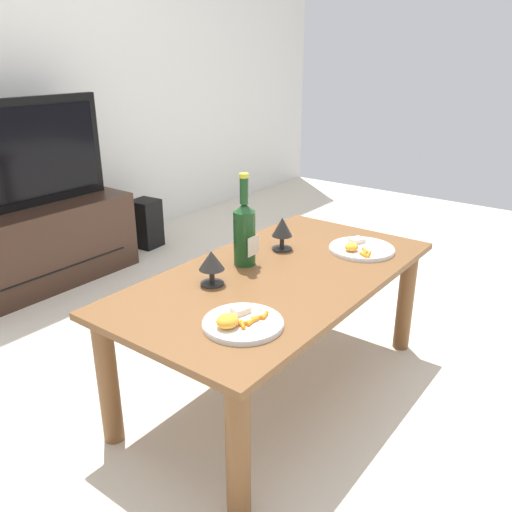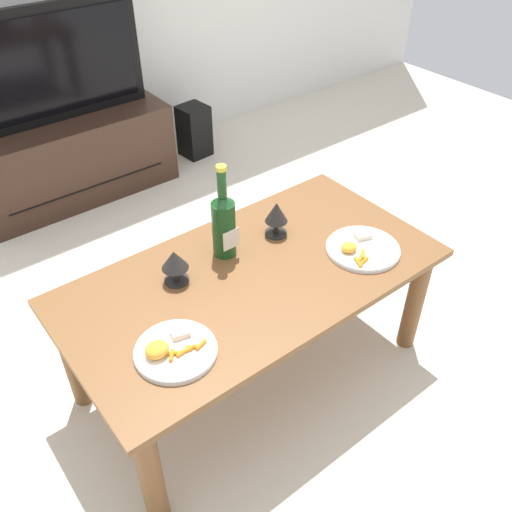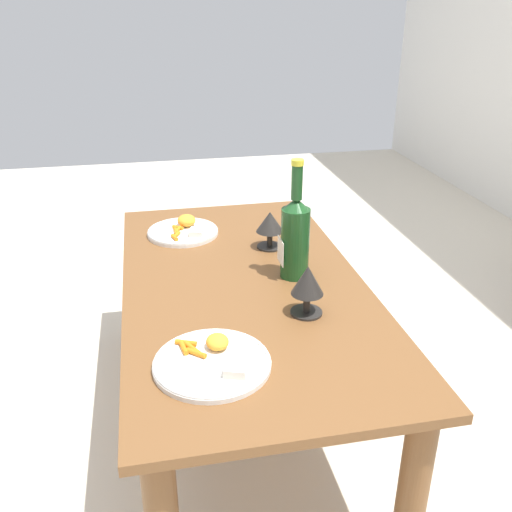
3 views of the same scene
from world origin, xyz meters
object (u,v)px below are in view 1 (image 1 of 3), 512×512
(tv_stand, at_px, (35,246))
(goblet_left, at_px, (212,262))
(floor_speaker, at_px, (146,223))
(wine_bottle, at_px, (244,231))
(goblet_right, at_px, (282,229))
(dining_table, at_px, (278,294))
(tv_screen, at_px, (20,155))
(dinner_plate_left, at_px, (241,322))
(dinner_plate_right, at_px, (361,248))

(tv_stand, relative_size, goblet_left, 8.92)
(tv_stand, bearing_deg, goblet_left, -98.13)
(goblet_left, bearing_deg, floor_speaker, 55.99)
(wine_bottle, xyz_separation_m, goblet_right, (0.22, -0.02, -0.04))
(wine_bottle, bearing_deg, dining_table, -87.78)
(goblet_left, relative_size, goblet_right, 0.91)
(tv_stand, height_order, tv_screen, tv_screen)
(dinner_plate_left, xyz_separation_m, dinner_plate_right, (0.78, -0.00, -0.00))
(tv_screen, relative_size, dinner_plate_right, 3.73)
(tv_stand, distance_m, goblet_left, 1.59)
(tv_stand, height_order, goblet_left, goblet_left)
(dinner_plate_left, bearing_deg, wine_bottle, 36.90)
(dining_table, xyz_separation_m, goblet_right, (0.21, 0.13, 0.17))
(dining_table, xyz_separation_m, tv_screen, (-0.00, 1.66, 0.33))
(tv_screen, bearing_deg, goblet_left, -98.14)
(dining_table, relative_size, dinner_plate_left, 5.36)
(floor_speaker, relative_size, dinner_plate_right, 1.23)
(tv_screen, height_order, dinner_plate_left, tv_screen)
(tv_stand, height_order, dinner_plate_right, dinner_plate_right)
(tv_screen, distance_m, wine_bottle, 1.51)
(dinner_plate_left, bearing_deg, floor_speaker, 56.15)
(goblet_left, bearing_deg, goblet_right, -0.00)
(dining_table, relative_size, tv_stand, 1.18)
(tv_stand, bearing_deg, dinner_plate_right, -77.84)
(goblet_right, relative_size, dinner_plate_right, 0.52)
(tv_screen, relative_size, goblet_right, 7.23)
(tv_screen, bearing_deg, tv_stand, 90.00)
(goblet_left, bearing_deg, wine_bottle, 6.52)
(floor_speaker, bearing_deg, goblet_left, -129.37)
(dining_table, height_order, dinner_plate_right, dinner_plate_right)
(dining_table, xyz_separation_m, dinner_plate_left, (-0.39, -0.14, 0.10))
(dinner_plate_left, bearing_deg, goblet_right, 23.85)
(tv_stand, relative_size, wine_bottle, 3.15)
(goblet_right, relative_size, dinner_plate_left, 0.56)
(wine_bottle, relative_size, goblet_left, 2.83)
(goblet_right, distance_m, dinner_plate_right, 0.33)
(dinner_plate_left, bearing_deg, dinner_plate_right, -0.08)
(wine_bottle, relative_size, goblet_right, 2.57)
(dining_table, height_order, floor_speaker, dining_table)
(dinner_plate_left, bearing_deg, goblet_left, 57.08)
(dining_table, distance_m, goblet_left, 0.31)
(dinner_plate_left, bearing_deg, dining_table, 19.44)
(floor_speaker, distance_m, dinner_plate_left, 2.16)
(dining_table, relative_size, floor_speaker, 4.01)
(tv_screen, xyz_separation_m, dinner_plate_left, (-0.39, -1.80, -0.23))
(dining_table, xyz_separation_m, wine_bottle, (-0.01, 0.15, 0.22))
(goblet_left, height_order, goblet_right, goblet_right)
(dining_table, distance_m, tv_screen, 1.69)
(dining_table, height_order, dinner_plate_left, dinner_plate_left)
(wine_bottle, bearing_deg, tv_stand, 89.84)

